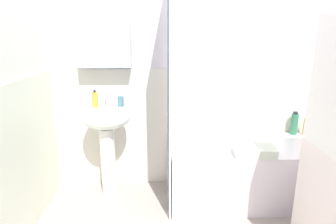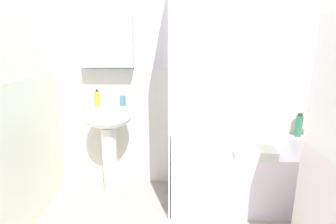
% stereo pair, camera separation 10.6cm
% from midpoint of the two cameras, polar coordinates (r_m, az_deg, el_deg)
% --- Properties ---
extents(wall_back_tiled, '(3.60, 0.18, 2.40)m').
position_cam_midpoint_polar(wall_back_tiled, '(2.82, 6.11, 7.51)').
color(wall_back_tiled, silver).
rests_on(wall_back_tiled, ground_plane).
extents(sink, '(0.44, 0.34, 0.87)m').
position_cam_midpoint_polar(sink, '(2.73, -13.35, -3.94)').
color(sink, white).
rests_on(sink, ground_plane).
extents(faucet, '(0.03, 0.12, 0.12)m').
position_cam_midpoint_polar(faucet, '(2.73, -13.41, 2.48)').
color(faucet, silver).
rests_on(faucet, sink).
extents(soap_dispenser, '(0.05, 0.05, 0.16)m').
position_cam_midpoint_polar(soap_dispenser, '(2.70, -15.52, 2.41)').
color(soap_dispenser, gold).
rests_on(soap_dispenser, sink).
extents(toothbrush_cup, '(0.06, 0.06, 0.10)m').
position_cam_midpoint_polar(toothbrush_cup, '(2.68, -10.60, 2.14)').
color(toothbrush_cup, teal).
rests_on(toothbrush_cup, sink).
extents(bathtub, '(1.46, 0.64, 0.54)m').
position_cam_midpoint_polar(bathtub, '(2.82, 14.61, -11.53)').
color(bathtub, white).
rests_on(bathtub, ground_plane).
extents(shower_curtain, '(0.01, 0.64, 2.00)m').
position_cam_midpoint_polar(shower_curtain, '(2.45, -1.12, 3.04)').
color(shower_curtain, white).
rests_on(shower_curtain, ground_plane).
extents(shampoo_bottle, '(0.05, 0.05, 0.19)m').
position_cam_midpoint_polar(shampoo_bottle, '(3.12, 25.03, -2.69)').
color(shampoo_bottle, orange).
rests_on(shampoo_bottle, bathtub).
extents(lotion_bottle, '(0.07, 0.07, 0.24)m').
position_cam_midpoint_polar(lotion_bottle, '(3.09, 23.10, -2.17)').
color(lotion_bottle, '#2B744E').
rests_on(lotion_bottle, bathtub).
extents(towel_folded, '(0.36, 0.24, 0.08)m').
position_cam_midpoint_polar(towel_folded, '(2.49, 15.72, -7.50)').
color(towel_folded, silver).
rests_on(towel_folded, bathtub).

